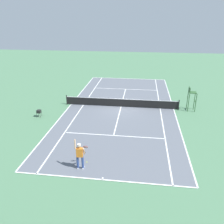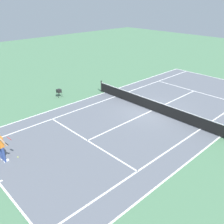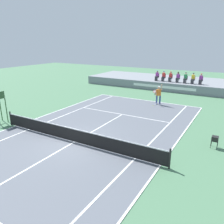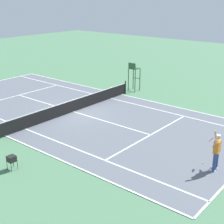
{
  "view_description": "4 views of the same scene",
  "coord_description": "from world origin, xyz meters",
  "px_view_note": "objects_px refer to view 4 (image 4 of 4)",
  "views": [
    {
      "loc": [
        -2.01,
        22.76,
        9.04
      ],
      "look_at": [
        0.47,
        3.85,
        1.0
      ],
      "focal_mm": 36.97,
      "sensor_mm": 36.0,
      "label": 1
    },
    {
      "loc": [
        -10.59,
        14.39,
        8.2
      ],
      "look_at": [
        0.47,
        3.85,
        1.0
      ],
      "focal_mm": 39.81,
      "sensor_mm": 36.0,
      "label": 2
    },
    {
      "loc": [
        8.43,
        -9.83,
        5.96
      ],
      "look_at": [
        0.47,
        3.85,
        1.0
      ],
      "focal_mm": 36.27,
      "sensor_mm": 36.0,
      "label": 3
    },
    {
      "loc": [
        15.3,
        16.07,
        7.82
      ],
      "look_at": [
        0.47,
        3.85,
        1.0
      ],
      "focal_mm": 53.44,
      "sensor_mm": 36.0,
      "label": 4
    }
  ],
  "objects_px": {
    "tennis_player": "(216,151)",
    "tennis_ball": "(203,163)",
    "ball_hopper": "(11,159)",
    "umpire_chair": "(134,73)"
  },
  "relations": [
    {
      "from": "tennis_ball",
      "to": "ball_hopper",
      "type": "distance_m",
      "value": 9.17
    },
    {
      "from": "tennis_ball",
      "to": "ball_hopper",
      "type": "relative_size",
      "value": 0.1
    },
    {
      "from": "umpire_chair",
      "to": "ball_hopper",
      "type": "relative_size",
      "value": 3.49
    },
    {
      "from": "tennis_player",
      "to": "ball_hopper",
      "type": "bearing_deg",
      "value": -50.95
    },
    {
      "from": "tennis_player",
      "to": "tennis_ball",
      "type": "distance_m",
      "value": 1.2
    },
    {
      "from": "tennis_ball",
      "to": "umpire_chair",
      "type": "height_order",
      "value": "umpire_chair"
    },
    {
      "from": "tennis_player",
      "to": "ball_hopper",
      "type": "distance_m",
      "value": 9.52
    },
    {
      "from": "ball_hopper",
      "to": "tennis_ball",
      "type": "bearing_deg",
      "value": 132.87
    },
    {
      "from": "tennis_player",
      "to": "tennis_ball",
      "type": "height_order",
      "value": "tennis_player"
    },
    {
      "from": "tennis_player",
      "to": "umpire_chair",
      "type": "distance_m",
      "value": 13.98
    }
  ]
}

